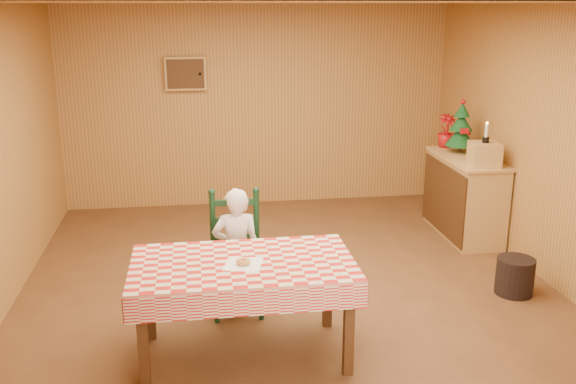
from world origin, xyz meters
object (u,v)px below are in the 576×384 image
object	(u,v)px
ladder_chair	(236,256)
crate	(484,154)
shelf_unit	(464,196)
dining_table	(243,272)
seated_child	(237,252)
storage_bin	(515,276)
christmas_tree	(461,129)

from	to	relation	value
ladder_chair	crate	xyz separation A→B (m)	(2.73, 1.12, 0.55)
shelf_unit	dining_table	bearing A→B (deg)	-139.79
shelf_unit	crate	size ratio (longest dim) A/B	4.13
seated_child	storage_bin	bearing A→B (deg)	179.83
ladder_chair	crate	world-z (taller)	crate
seated_child	storage_bin	world-z (taller)	seated_child
seated_child	christmas_tree	bearing A→B (deg)	-146.31
crate	storage_bin	size ratio (longest dim) A/B	0.87
seated_child	crate	size ratio (longest dim) A/B	3.75
shelf_unit	storage_bin	world-z (taller)	shelf_unit
seated_child	christmas_tree	size ratio (longest dim) A/B	1.81
shelf_unit	crate	distance (m)	0.71
seated_child	christmas_tree	xyz separation A→B (m)	(2.73, 1.82, 0.65)
christmas_tree	dining_table	bearing A→B (deg)	-136.96
christmas_tree	storage_bin	distance (m)	2.11
seated_child	storage_bin	distance (m)	2.59
dining_table	christmas_tree	distance (m)	3.78
ladder_chair	seated_child	xyz separation A→B (m)	(0.00, -0.06, 0.06)
shelf_unit	crate	world-z (taller)	crate
ladder_chair	seated_child	bearing A→B (deg)	-90.00
ladder_chair	storage_bin	xyz separation A→B (m)	(2.56, -0.06, -0.33)
ladder_chair	storage_bin	distance (m)	2.59
crate	storage_bin	distance (m)	1.48
ladder_chair	seated_child	distance (m)	0.08
crate	storage_bin	xyz separation A→B (m)	(-0.17, -1.18, -0.88)
dining_table	shelf_unit	bearing A→B (deg)	40.21
christmas_tree	storage_bin	bearing A→B (deg)	-95.23
storage_bin	crate	bearing A→B (deg)	81.92
christmas_tree	storage_bin	size ratio (longest dim) A/B	1.79
dining_table	seated_child	bearing A→B (deg)	90.00
shelf_unit	christmas_tree	xyz separation A→B (m)	(0.01, 0.25, 0.74)
ladder_chair	crate	size ratio (longest dim) A/B	3.60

